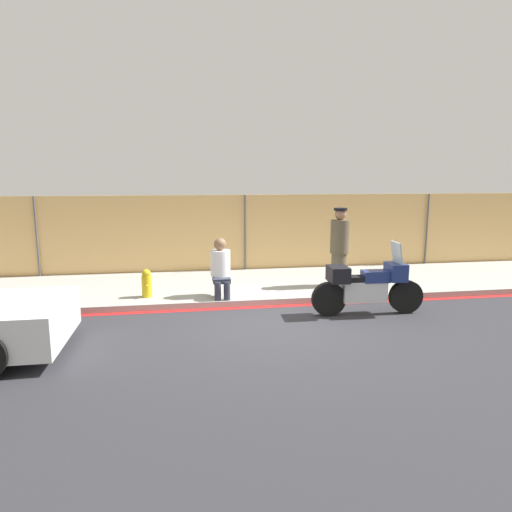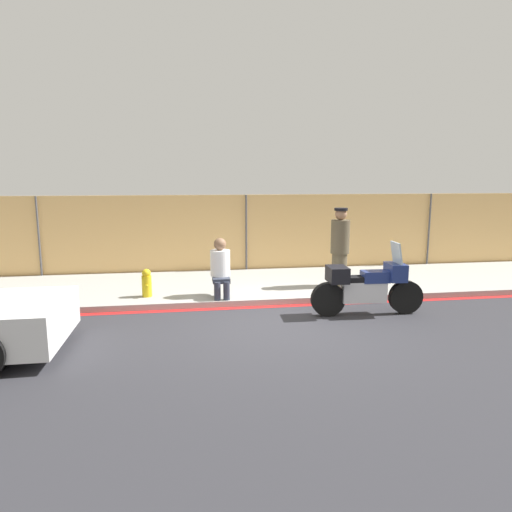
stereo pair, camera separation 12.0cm
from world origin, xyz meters
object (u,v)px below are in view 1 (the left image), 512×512
motorcycle (367,286)px  person_seated_on_curb (221,265)px  officer_standing (339,246)px  fire_hydrant (147,283)px

motorcycle → person_seated_on_curb: size_ratio=1.78×
officer_standing → person_seated_on_curb: 2.90m
motorcycle → officer_standing: size_ratio=1.22×
motorcycle → fire_hydrant: size_ratio=3.70×
person_seated_on_curb → fire_hydrant: person_seated_on_curb is taller
person_seated_on_curb → fire_hydrant: size_ratio=2.08×
officer_standing → person_seated_on_curb: bearing=-169.2°
motorcycle → person_seated_on_curb: bearing=156.1°
fire_hydrant → officer_standing: bearing=4.5°
motorcycle → officer_standing: 1.97m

